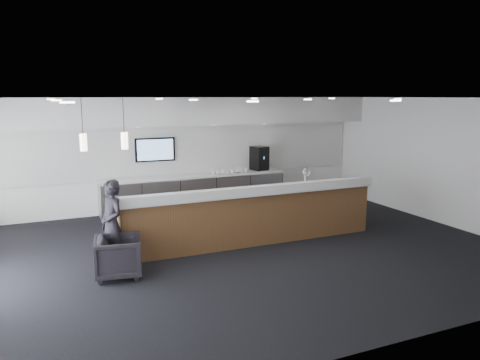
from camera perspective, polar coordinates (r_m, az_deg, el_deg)
name	(u,v)px	position (r m, az deg, el deg)	size (l,w,h in m)	color
ground	(253,249)	(9.51, 1.59, -8.42)	(10.00, 10.00, 0.00)	black
ceiling	(254,98)	(9.01, 1.68, 9.97)	(10.00, 8.00, 0.02)	black
back_wall	(191,153)	(12.83, -6.04, 3.28)	(10.00, 0.02, 3.00)	white
right_wall	(443,161)	(12.13, 23.52, 2.08)	(0.02, 8.00, 3.00)	white
soffit_bulkhead	(195,111)	(12.32, -5.50, 8.37)	(10.00, 0.90, 0.70)	silver
alcove_panel	(191,150)	(12.79, -6.01, 3.71)	(9.80, 0.06, 1.40)	silver
back_credenza	(195,192)	(12.66, -5.46, -1.49)	(5.06, 0.66, 0.95)	#92949A
wall_tv	(155,150)	(12.46, -10.31, 3.66)	(1.05, 0.08, 0.62)	black
pendant_left	(120,139)	(9.09, -14.44, 4.92)	(0.12, 0.12, 0.30)	beige
pendant_right	(81,140)	(9.01, -18.84, 4.65)	(0.12, 0.12, 0.30)	beige
ceiling_can_lights	(254,100)	(9.01, 1.68, 9.78)	(7.00, 5.00, 0.02)	white
service_counter	(250,215)	(9.85, 1.26, -4.28)	(5.55, 0.91, 1.49)	brown
coffee_machine	(259,158)	(13.32, 2.37, 2.66)	(0.48, 0.56, 0.68)	black
info_sign_left	(219,170)	(12.69, -2.54, 1.20)	(0.14, 0.02, 0.20)	silver
info_sign_right	(238,169)	(12.87, -0.30, 1.40)	(0.17, 0.02, 0.23)	silver
armchair	(119,257)	(8.30, -14.57, -9.04)	(0.75, 0.77, 0.70)	black
lounge_guest	(112,224)	(8.60, -15.33, -5.25)	(0.58, 0.38, 1.60)	black
cup_0	(246,170)	(13.02, 0.73, 1.21)	(0.10, 0.10, 0.10)	white
cup_1	(241,170)	(12.96, 0.17, 1.17)	(0.10, 0.10, 0.10)	white
cup_2	(237,171)	(12.90, -0.40, 1.13)	(0.10, 0.10, 0.10)	white
cup_3	(232,171)	(12.85, -0.97, 1.09)	(0.10, 0.10, 0.10)	white
cup_4	(227,171)	(12.80, -1.55, 1.05)	(0.10, 0.10, 0.10)	white
cup_5	(223,172)	(12.75, -2.13, 1.01)	(0.10, 0.10, 0.10)	white
cup_6	(218,172)	(12.70, -2.72, 0.97)	(0.10, 0.10, 0.10)	white
cup_7	(213,172)	(12.65, -3.31, 0.93)	(0.10, 0.10, 0.10)	white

